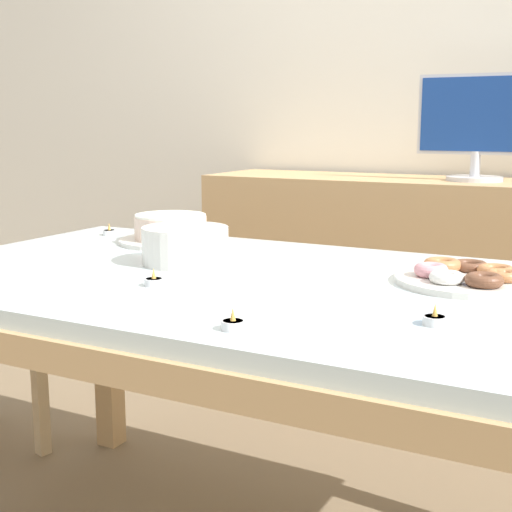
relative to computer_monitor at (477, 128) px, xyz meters
The scene contains 11 objects.
wall_back 0.46m from the computer_monitor, 130.62° to the left, with size 8.00×0.10×2.60m, color silver.
dining_table 1.37m from the computer_monitor, 101.42° to the right, with size 1.60×0.97×0.74m.
sideboard 0.68m from the computer_monitor, behind, with size 1.53×0.44×0.87m.
computer_monitor is the anchor object (origin of this frame).
cake_chocolate_round 1.21m from the computer_monitor, 123.28° to the right, with size 0.29×0.29×0.08m.
pastry_platter 1.18m from the computer_monitor, 79.35° to the right, with size 0.31×0.31×0.04m.
plate_stack 1.32m from the computer_monitor, 109.93° to the right, with size 0.21×0.21×0.09m.
tealight_right_edge 1.34m from the computer_monitor, 132.95° to the right, with size 0.04×0.04×0.04m.
tealight_left_edge 1.53m from the computer_monitor, 104.13° to the right, with size 0.04×0.04×0.04m.
tealight_near_front 1.69m from the computer_monitor, 92.04° to the right, with size 0.04×0.04×0.04m.
tealight_near_cakes 1.52m from the computer_monitor, 81.17° to the right, with size 0.04×0.04×0.04m.
Camera 1 is at (0.76, -1.36, 1.08)m, focal length 50.00 mm.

